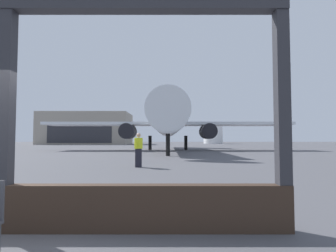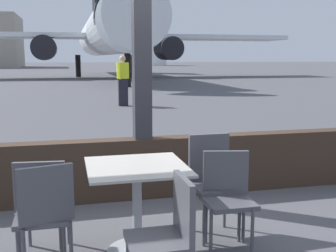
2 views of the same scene
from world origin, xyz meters
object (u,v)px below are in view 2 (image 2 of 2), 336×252
object	(u,v)px
airplane	(107,33)
cafe_chair_side_extra	(227,192)
cafe_chair_window_right	(44,210)
ground_crew_worker	(123,80)
fuel_storage_tank	(152,51)
cafe_chair_window_left	(43,199)
cafe_chair_aisle_left	(169,230)
cafe_chair_aisle_right	(212,176)
dining_table	(137,201)

from	to	relation	value
airplane	cafe_chair_side_extra	bearing A→B (deg)	-93.72
cafe_chair_window_right	ground_crew_worker	xyz separation A→B (m)	(2.09, 11.33, 0.36)
airplane	fuel_storage_tank	world-z (taller)	airplane
cafe_chair_window_right	airplane	world-z (taller)	airplane
cafe_chair_window_left	cafe_chair_side_extra	bearing A→B (deg)	-6.38
fuel_storage_tank	airplane	bearing A→B (deg)	-105.16
cafe_chair_window_left	cafe_chair_aisle_left	distance (m)	1.23
cafe_chair_window_right	ground_crew_worker	size ratio (longest dim) A/B	0.52
cafe_chair_window_right	cafe_chair_side_extra	xyz separation A→B (m)	(1.52, 0.16, -0.02)
cafe_chair_side_extra	cafe_chair_window_left	bearing A→B (deg)	173.62
cafe_chair_aisle_right	cafe_chair_window_right	bearing A→B (deg)	-161.80
cafe_chair_aisle_right	fuel_storage_tank	world-z (taller)	fuel_storage_tank
cafe_chair_side_extra	ground_crew_worker	distance (m)	11.20
cafe_chair_aisle_left	ground_crew_worker	xyz separation A→B (m)	(1.27, 11.90, 0.36)
cafe_chair_aisle_left	dining_table	bearing A→B (deg)	95.63
dining_table	cafe_chair_aisle_right	world-z (taller)	cafe_chair_aisle_right
ground_crew_worker	cafe_chair_aisle_right	bearing A→B (deg)	-93.12
cafe_chair_side_extra	airplane	xyz separation A→B (m)	(2.07, 31.86, 3.19)
cafe_chair_window_left	cafe_chair_aisle_left	xyz separation A→B (m)	(0.85, -0.90, 0.02)
cafe_chair_aisle_left	ground_crew_worker	world-z (taller)	ground_crew_worker
cafe_chair_window_left	cafe_chair_side_extra	size ratio (longest dim) A/B	1.00
cafe_chair_window_left	dining_table	bearing A→B (deg)	-6.35
cafe_chair_window_right	cafe_chair_aisle_left	bearing A→B (deg)	-34.61
cafe_chair_window_right	cafe_chair_aisle_right	xyz separation A→B (m)	(1.50, 0.49, 0.03)
dining_table	cafe_chair_aisle_left	xyz separation A→B (m)	(0.08, -0.81, 0.07)
airplane	ground_crew_worker	xyz separation A→B (m)	(-1.50, -20.69, -2.80)
cafe_chair_side_extra	dining_table	bearing A→B (deg)	173.58
cafe_chair_aisle_left	fuel_storage_tank	distance (m)	89.22
dining_table	ground_crew_worker	bearing A→B (deg)	83.06
ground_crew_worker	cafe_chair_side_extra	bearing A→B (deg)	-92.93
cafe_chair_window_right	fuel_storage_tank	xyz separation A→B (m)	(18.45, 86.86, 2.50)
cafe_chair_aisle_right	airplane	bearing A→B (deg)	86.21
cafe_chair_window_right	cafe_chair_side_extra	world-z (taller)	cafe_chair_window_right
cafe_chair_aisle_right	ground_crew_worker	world-z (taller)	ground_crew_worker
cafe_chair_window_left	cafe_chair_aisle_left	size ratio (longest dim) A/B	0.96
cafe_chair_window_right	fuel_storage_tank	bearing A→B (deg)	78.01
cafe_chair_side_extra	ground_crew_worker	size ratio (longest dim) A/B	0.49
cafe_chair_window_right	cafe_chair_aisle_right	size ratio (longest dim) A/B	0.95
cafe_chair_window_right	cafe_chair_side_extra	distance (m)	1.53
ground_crew_worker	fuel_storage_tank	distance (m)	77.31
cafe_chair_aisle_left	fuel_storage_tank	size ratio (longest dim) A/B	0.14
cafe_chair_window_left	cafe_chair_aisle_right	distance (m)	1.54
cafe_chair_aisle_right	ground_crew_worker	bearing A→B (deg)	86.88
dining_table	fuel_storage_tank	distance (m)	88.44
dining_table	cafe_chair_side_extra	bearing A→B (deg)	-6.42
cafe_chair_aisle_right	cafe_chair_side_extra	bearing A→B (deg)	-86.81
airplane	cafe_chair_window_left	bearing A→B (deg)	-96.51
airplane	ground_crew_worker	distance (m)	20.93
dining_table	cafe_chair_aisle_left	bearing A→B (deg)	-84.37
cafe_chair_window_right	cafe_chair_aisle_left	xyz separation A→B (m)	(0.82, -0.57, 0.00)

